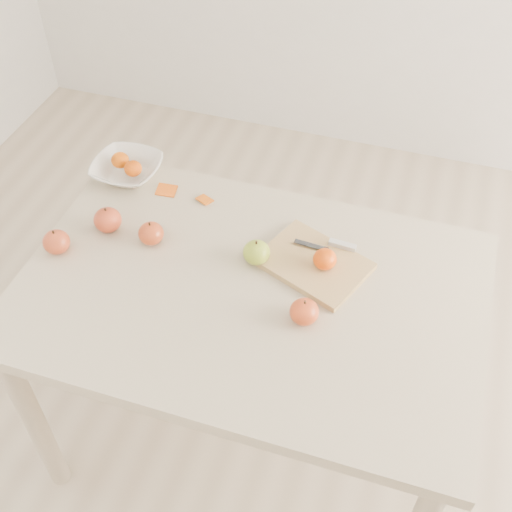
% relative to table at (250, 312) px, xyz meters
% --- Properties ---
extents(ground, '(3.50, 3.50, 0.00)m').
position_rel_table_xyz_m(ground, '(0.00, 0.00, -0.65)').
color(ground, '#C6B293').
rests_on(ground, ground).
extents(table, '(1.20, 0.80, 0.75)m').
position_rel_table_xyz_m(table, '(0.00, 0.00, 0.00)').
color(table, beige).
rests_on(table, ground).
extents(cutting_board, '(0.33, 0.29, 0.02)m').
position_rel_table_xyz_m(cutting_board, '(0.14, 0.13, 0.11)').
color(cutting_board, tan).
rests_on(cutting_board, table).
extents(board_tangerine, '(0.06, 0.06, 0.05)m').
position_rel_table_xyz_m(board_tangerine, '(0.17, 0.12, 0.14)').
color(board_tangerine, '#E35C08').
rests_on(board_tangerine, cutting_board).
extents(fruit_bowl, '(0.21, 0.21, 0.05)m').
position_rel_table_xyz_m(fruit_bowl, '(-0.50, 0.32, 0.12)').
color(fruit_bowl, white).
rests_on(fruit_bowl, table).
extents(bowl_tangerine_near, '(0.05, 0.05, 0.05)m').
position_rel_table_xyz_m(bowl_tangerine_near, '(-0.53, 0.33, 0.15)').
color(bowl_tangerine_near, '#C85007').
rests_on(bowl_tangerine_near, fruit_bowl).
extents(bowl_tangerine_far, '(0.05, 0.05, 0.05)m').
position_rel_table_xyz_m(bowl_tangerine_far, '(-0.47, 0.31, 0.15)').
color(bowl_tangerine_far, '#D34307').
rests_on(bowl_tangerine_far, fruit_bowl).
extents(orange_peel_a, '(0.06, 0.05, 0.01)m').
position_rel_table_xyz_m(orange_peel_a, '(-0.36, 0.29, 0.10)').
color(orange_peel_a, orange).
rests_on(orange_peel_a, table).
extents(orange_peel_b, '(0.06, 0.05, 0.01)m').
position_rel_table_xyz_m(orange_peel_b, '(-0.23, 0.28, 0.10)').
color(orange_peel_b, '#D25B0E').
rests_on(orange_peel_b, table).
extents(paring_knife, '(0.17, 0.05, 0.01)m').
position_rel_table_xyz_m(paring_knife, '(0.18, 0.20, 0.12)').
color(paring_knife, silver).
rests_on(paring_knife, cutting_board).
extents(apple_green, '(0.07, 0.07, 0.07)m').
position_rel_table_xyz_m(apple_green, '(-0.01, 0.10, 0.13)').
color(apple_green, olive).
rests_on(apple_green, table).
extents(apple_red_e, '(0.07, 0.07, 0.07)m').
position_rel_table_xyz_m(apple_red_e, '(0.16, -0.06, 0.13)').
color(apple_red_e, maroon).
rests_on(apple_red_e, table).
extents(apple_red_a, '(0.07, 0.07, 0.06)m').
position_rel_table_xyz_m(apple_red_a, '(-0.31, 0.08, 0.13)').
color(apple_red_a, '#A02B18').
rests_on(apple_red_a, table).
extents(apple_red_d, '(0.07, 0.07, 0.07)m').
position_rel_table_xyz_m(apple_red_d, '(-0.54, -0.03, 0.13)').
color(apple_red_d, maroon).
rests_on(apple_red_d, table).
extents(apple_red_b, '(0.08, 0.08, 0.07)m').
position_rel_table_xyz_m(apple_red_b, '(-0.45, 0.09, 0.13)').
color(apple_red_b, maroon).
rests_on(apple_red_b, table).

